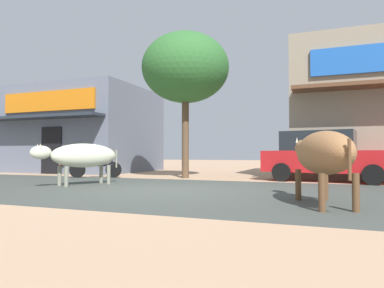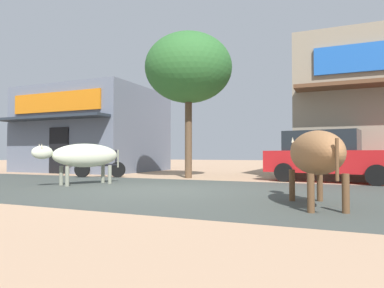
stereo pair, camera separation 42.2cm
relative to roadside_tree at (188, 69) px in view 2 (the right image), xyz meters
name	(u,v)px [view 2 (the right image)]	position (x,y,z in m)	size (l,w,h in m)	color
ground	(167,190)	(1.20, -4.05, -4.08)	(80.00, 80.00, 0.00)	tan
asphalt_road	(167,190)	(1.20, -4.05, -4.08)	(72.00, 6.55, 0.00)	#414742
storefront_left_cafe	(94,131)	(-6.80, 3.03, -1.98)	(6.34, 6.29, 4.19)	slate
roadside_tree	(188,69)	(0.00, 0.00, 0.00)	(3.25, 3.25, 5.40)	brown
parked_hatchback_car	(330,156)	(4.86, 0.25, -3.24)	(4.30, 2.39, 1.64)	red
parked_motorcycle	(101,165)	(-3.21, -1.00, -3.62)	(1.84, 0.80, 1.05)	black
cow_near_brown	(84,156)	(-1.70, -3.71, -3.25)	(1.49, 2.47, 1.19)	beige
cow_far_dark	(314,153)	(4.75, -5.39, -3.18)	(1.36, 2.60, 1.29)	#9A6941
cafe_chair_near_tree	(85,163)	(-5.12, 0.36, -3.57)	(0.57, 0.57, 0.92)	brown
cafe_chair_by_doorway	(74,162)	(-5.86, 0.49, -3.57)	(0.59, 0.59, 0.92)	brown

